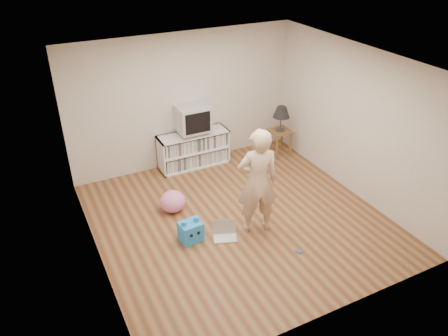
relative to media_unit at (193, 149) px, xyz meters
The scene contains 13 objects.
ground 2.07m from the media_unit, 91.99° to the right, with size 4.50×4.50×0.00m, color brown.
walls 2.25m from the media_unit, 91.99° to the right, with size 4.52×4.52×2.60m.
ceiling 3.04m from the media_unit, 91.99° to the right, with size 4.50×4.50×0.01m, color white.
media_unit is the anchor object (origin of this frame).
dvd_deck 0.39m from the media_unit, 90.00° to the right, with size 0.45×0.35×0.07m, color gray.
crt_tv 0.67m from the media_unit, 90.00° to the right, with size 0.60×0.53×0.50m.
side_table 1.82m from the media_unit, 12.24° to the right, with size 0.42×0.42×0.55m.
table_lamp 1.91m from the media_unit, 12.24° to the right, with size 0.34×0.34×0.52m.
person 2.44m from the media_unit, 88.73° to the right, with size 0.64×0.42×1.75m, color #D3AE90.
laptop 2.38m from the media_unit, 101.48° to the right, with size 0.44×0.39×0.25m.
playing_cards 3.20m from the media_unit, 83.78° to the right, with size 0.07×0.09×0.02m, color #3E4AA7.
plush_blue 2.39m from the media_unit, 114.20° to the right, with size 0.36×0.32×0.39m.
plush_pink 1.63m from the media_unit, 125.75° to the right, with size 0.43×0.43×0.36m, color pink.
Camera 1 is at (-2.83, -5.11, 4.31)m, focal length 35.00 mm.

